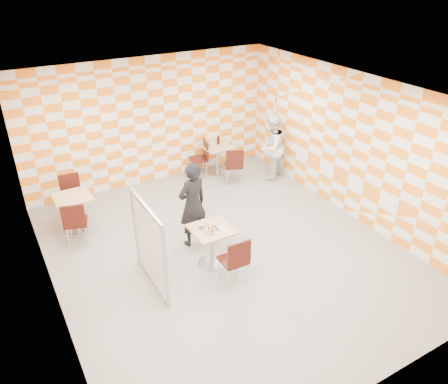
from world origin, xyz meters
name	(u,v)px	position (x,y,z in m)	size (l,w,h in m)	color
room_shell	(210,169)	(0.00, 0.54, 1.50)	(7.00, 7.00, 7.00)	#989892
main_table	(212,240)	(-0.38, -0.20, 0.51)	(0.70, 0.70, 0.75)	tan
second_table	(217,155)	(1.53, 3.03, 0.51)	(0.70, 0.70, 0.75)	tan
empty_table	(74,207)	(-2.21, 2.18, 0.51)	(0.70, 0.70, 0.75)	tan
chair_main_front	(236,258)	(-0.32, -0.91, 0.54)	(0.43, 0.44, 0.92)	#39110B
chair_second_front	(234,163)	(1.59, 2.30, 0.54)	(0.56, 0.56, 0.92)	#39110B
chair_second_side	(202,155)	(1.14, 3.12, 0.54)	(0.52, 0.51, 0.92)	#39110B
chair_empty_near	(75,220)	(-2.32, 1.59, 0.54)	(0.53, 0.53, 0.92)	#39110B
chair_empty_far	(72,192)	(-2.12, 2.77, 0.54)	(0.45, 0.46, 0.92)	#39110B
partition	(149,246)	(-1.52, -0.20, 0.79)	(0.08, 1.38, 1.55)	white
man_dark	(193,205)	(-0.37, 0.56, 0.84)	(0.62, 0.40, 1.69)	black
man_white	(271,147)	(2.55, 2.14, 0.82)	(0.79, 0.62, 1.63)	white
pizza_on_foil	(212,228)	(-0.38, -0.22, 0.77)	(0.40, 0.40, 0.04)	silver
sport_bottle	(212,142)	(1.42, 3.10, 0.84)	(0.06, 0.06, 0.20)	white
soda_bottle	(218,140)	(1.62, 3.12, 0.85)	(0.07, 0.07, 0.23)	black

